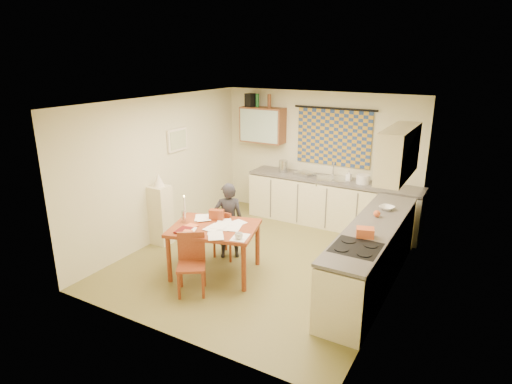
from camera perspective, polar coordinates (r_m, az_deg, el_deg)
The scene contains 44 objects.
floor at distance 6.97m, azimuth 0.93°, elevation -9.07°, with size 4.00×4.50×0.02m, color brown.
ceiling at distance 6.25m, azimuth 1.04°, elevation 12.03°, with size 4.00×4.50×0.02m, color white.
wall_back at distance 8.48m, azimuth 8.34°, elevation 4.74°, with size 4.00×0.02×2.50m, color beige.
wall_front at distance 4.76m, azimuth -12.25°, elevation -5.99°, with size 4.00×0.02×2.50m, color beige.
wall_left at distance 7.63m, azimuth -12.41°, elevation 3.04°, with size 0.02×4.50×2.50m, color beige.
wall_right at distance 5.86m, azimuth 18.53°, elevation -1.95°, with size 0.02×4.50×2.50m, color beige.
window_blind at distance 8.27m, azimuth 10.31°, elevation 7.13°, with size 1.45×0.03×1.05m, color navy.
curtain_rod at distance 8.17m, azimuth 10.47°, elevation 10.90°, with size 0.04×0.04×1.60m, color black.
wall_cabinet at distance 8.70m, azimuth 0.91°, elevation 8.93°, with size 0.90×0.34×0.70m, color brown.
wall_cabinet_glass at distance 8.55m, azimuth 0.36°, elevation 8.78°, with size 0.84×0.02×0.64m, color #99B2A5.
upper_cabinet_right at distance 6.25m, azimuth 18.48°, elevation 5.00°, with size 0.34×1.30×0.70m, color beige.
framed_print at distance 7.80m, azimuth -10.45°, elevation 6.87°, with size 0.04×0.50×0.40m, color #F0E4CB.
print_canvas at distance 7.78m, azimuth -10.31°, elevation 6.86°, with size 0.01×0.42×0.32m, color silver.
counter_back at distance 8.28m, azimuth 10.04°, elevation -1.42°, with size 3.30×0.62×0.92m.
counter_right at distance 6.26m, azimuth 15.11°, elevation -8.28°, with size 0.62×2.95×0.92m.
stove at distance 5.55m, azimuth 12.87°, elevation -11.53°, with size 0.59×0.59×0.92m.
sink at distance 8.17m, azimuth 9.94°, elevation 1.46°, with size 0.55×0.45×0.10m, color silver.
tap at distance 8.29m, azimuth 10.27°, elevation 2.98°, with size 0.03×0.03×0.28m, color silver.
dish_rack at distance 8.33m, azimuth 6.54°, elevation 2.44°, with size 0.35×0.30×0.06m, color silver.
kettle at distance 8.49m, azimuth 3.66°, elevation 3.45°, with size 0.18×0.18×0.24m, color silver.
mixing_bowl at distance 7.96m, azimuth 14.07°, elevation 1.67°, with size 0.24×0.24×0.16m, color white.
soap_bottle at distance 8.08m, azimuth 12.29°, elevation 2.15°, with size 0.10×0.11×0.19m, color white.
bowl at distance 6.72m, azimuth 17.04°, elevation -2.03°, with size 0.27×0.27×0.05m, color white.
orange_bag at distance 5.64m, azimuth 14.34°, elevation -5.25°, with size 0.22×0.16×0.12m, color #D45C2E.
fruit_orange at distance 6.37m, azimuth 15.83°, elevation -2.80°, with size 0.10×0.10×0.10m, color #D45C2E.
speaker at distance 8.77m, azimuth -0.71°, elevation 12.17°, with size 0.16×0.20×0.26m, color black.
bottle_green at distance 8.70m, azimuth 0.18°, elevation 12.12°, with size 0.07×0.07×0.26m, color #195926.
bottle_brown at distance 8.57m, azimuth 1.78°, elevation 12.03°, with size 0.07×0.07×0.26m, color brown.
dining_table at distance 6.44m, azimuth -5.50°, elevation -7.66°, with size 1.44×1.24×0.75m.
chair_far at distance 6.98m, azimuth -3.82°, elevation -6.64°, with size 0.39×0.39×0.83m.
chair_near at distance 6.04m, azimuth -8.56°, elevation -10.90°, with size 0.52×0.52×0.83m.
person at distance 6.83m, azimuth -3.67°, elevation -3.83°, with size 0.55×0.51×1.25m, color black.
shelf_stand at distance 7.53m, azimuth -12.55°, elevation -3.02°, with size 0.32×0.30×1.03m, color beige.
lampshade at distance 7.33m, azimuth -12.88°, elevation 1.57°, with size 0.20×0.20×0.22m, color #F0E4CB.
letter_rack at distance 6.51m, azimuth -5.29°, elevation -3.04°, with size 0.22×0.10×0.16m, color maroon.
mug at distance 5.84m, azimuth -2.31°, elevation -5.88°, with size 0.15×0.15×0.09m, color white.
magazine at distance 6.23m, azimuth -10.38°, elevation -4.92°, with size 0.23×0.29×0.02m, color maroon.
book at distance 6.34m, azimuth -9.49°, elevation -4.49°, with size 0.18×0.24×0.02m, color #D45C2E.
orange_box at distance 6.10m, azimuth -9.08°, elevation -5.28°, with size 0.12×0.08×0.04m, color #D45C2E.
eyeglasses at distance 5.96m, azimuth -5.05°, elevation -5.79°, with size 0.13×0.04×0.02m, color black.
candle_holder at distance 6.47m, azimuth -9.63°, elevation -3.25°, with size 0.06×0.06×0.18m, color silver.
candle at distance 6.40m, azimuth -9.52°, elevation -1.60°, with size 0.02×0.02×0.22m, color white.
candle_flame at distance 6.36m, azimuth -9.57°, elevation -0.55°, with size 0.02×0.02×0.02m, color #FFCC66.
papers at distance 6.25m, azimuth -5.12°, elevation -4.63°, with size 1.19×0.96×0.02m.
Camera 1 is at (2.97, -5.46, 3.13)m, focal length 30.00 mm.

